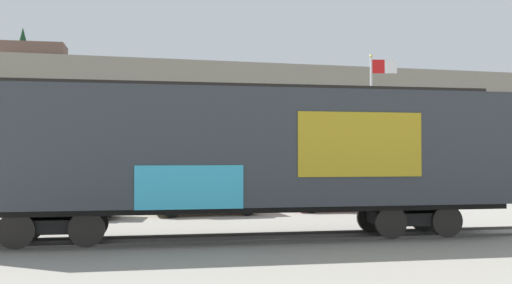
{
  "coord_description": "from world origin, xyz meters",
  "views": [
    {
      "loc": [
        -3.88,
        -16.18,
        2.33
      ],
      "look_at": [
        0.74,
        1.79,
        2.76
      ],
      "focal_mm": 41.67,
      "sensor_mm": 36.0,
      "label": 1
    }
  ],
  "objects_px": {
    "flagpole": "(376,108)",
    "parked_car_red": "(339,192)",
    "parked_car_tan": "(204,193)",
    "parked_car_black": "(63,196)",
    "freight_car": "(242,151)"
  },
  "relations": [
    {
      "from": "parked_car_tan",
      "to": "parked_car_red",
      "type": "xyz_separation_m",
      "value": [
        5.83,
        0.3,
        -0.07
      ]
    },
    {
      "from": "parked_car_tan",
      "to": "parked_car_black",
      "type": "bearing_deg",
      "value": -178.13
    },
    {
      "from": "parked_car_tan",
      "to": "parked_car_red",
      "type": "distance_m",
      "value": 5.84
    },
    {
      "from": "parked_car_tan",
      "to": "freight_car",
      "type": "bearing_deg",
      "value": -90.87
    },
    {
      "from": "flagpole",
      "to": "parked_car_tan",
      "type": "bearing_deg",
      "value": -154.83
    },
    {
      "from": "flagpole",
      "to": "parked_car_black",
      "type": "bearing_deg",
      "value": -162.54
    },
    {
      "from": "flagpole",
      "to": "parked_car_tan",
      "type": "xyz_separation_m",
      "value": [
        -9.61,
        -4.52,
        -3.88
      ]
    },
    {
      "from": "freight_car",
      "to": "parked_car_tan",
      "type": "xyz_separation_m",
      "value": [
        0.11,
        7.07,
        -1.61
      ]
    },
    {
      "from": "flagpole",
      "to": "parked_car_black",
      "type": "distance_m",
      "value": 16.12
    },
    {
      "from": "parked_car_black",
      "to": "parked_car_tan",
      "type": "xyz_separation_m",
      "value": [
        5.3,
        0.17,
        0.04
      ]
    },
    {
      "from": "parked_car_black",
      "to": "parked_car_tan",
      "type": "bearing_deg",
      "value": 1.87
    },
    {
      "from": "parked_car_red",
      "to": "parked_car_tan",
      "type": "bearing_deg",
      "value": -177.01
    },
    {
      "from": "parked_car_black",
      "to": "flagpole",
      "type": "bearing_deg",
      "value": 17.46
    },
    {
      "from": "flagpole",
      "to": "freight_car",
      "type": "bearing_deg",
      "value": -129.99
    },
    {
      "from": "flagpole",
      "to": "parked_car_red",
      "type": "bearing_deg",
      "value": -131.91
    }
  ]
}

